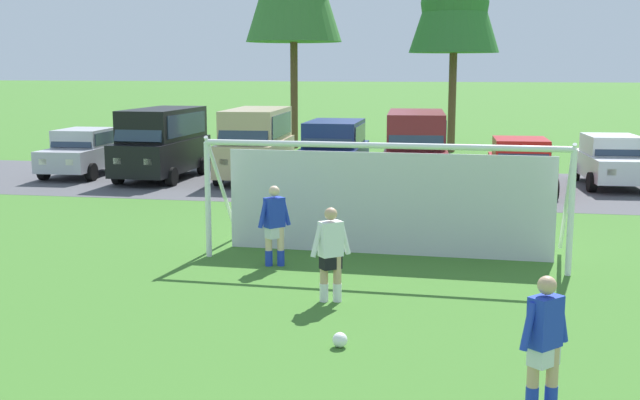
% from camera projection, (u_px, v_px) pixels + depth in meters
% --- Properties ---
extents(ground_plane, '(400.00, 400.00, 0.00)m').
position_uv_depth(ground_plane, '(332.00, 235.00, 18.83)').
color(ground_plane, '#3D7028').
extents(parking_lot_strip, '(52.00, 8.40, 0.01)m').
position_uv_depth(parking_lot_strip, '(374.00, 185.00, 26.86)').
color(parking_lot_strip, '#4C4C51').
rests_on(parking_lot_strip, ground).
extents(soccer_ball, '(0.22, 0.22, 0.22)m').
position_uv_depth(soccer_ball, '(340.00, 340.00, 11.30)').
color(soccer_ball, white).
rests_on(soccer_ball, ground).
extents(soccer_goal, '(7.47, 2.13, 2.57)m').
position_uv_depth(soccer_goal, '(386.00, 196.00, 16.53)').
color(soccer_goal, white).
rests_on(soccer_goal, ground).
extents(player_striker_near, '(0.61, 0.56, 1.64)m').
position_uv_depth(player_striker_near, '(274.00, 226.00, 15.83)').
color(player_striker_near, beige).
rests_on(player_striker_near, ground).
extents(player_defender_far, '(0.67, 0.47, 1.64)m').
position_uv_depth(player_defender_far, '(331.00, 255.00, 13.39)').
color(player_defender_far, tan).
rests_on(player_defender_far, ground).
extents(player_winger_left, '(0.62, 0.54, 1.64)m').
position_uv_depth(player_winger_left, '(544.00, 345.00, 9.05)').
color(player_winger_left, tan).
rests_on(player_winger_left, ground).
extents(parked_car_slot_far_left, '(2.14, 4.25, 1.72)m').
position_uv_depth(parked_car_slot_far_left, '(84.00, 152.00, 29.09)').
color(parked_car_slot_far_left, '#B2B2BC').
rests_on(parked_car_slot_far_left, ground).
extents(parked_car_slot_left, '(2.28, 4.84, 2.52)m').
position_uv_depth(parked_car_slot_left, '(162.00, 142.00, 28.09)').
color(parked_car_slot_left, black).
rests_on(parked_car_slot_left, ground).
extents(parked_car_slot_center_left, '(2.38, 4.89, 2.52)m').
position_uv_depth(parked_car_slot_center_left, '(256.00, 142.00, 27.86)').
color(parked_car_slot_center_left, tan).
rests_on(parked_car_slot_center_left, ground).
extents(parked_car_slot_center, '(2.18, 4.62, 2.16)m').
position_uv_depth(parked_car_slot_center, '(334.00, 152.00, 26.94)').
color(parked_car_slot_center, navy).
rests_on(parked_car_slot_center, ground).
extents(parked_car_slot_center_right, '(2.45, 4.93, 2.52)m').
position_uv_depth(parked_car_slot_center_right, '(416.00, 148.00, 26.07)').
color(parked_car_slot_center_right, maroon).
rests_on(parked_car_slot_center_right, ground).
extents(parked_car_slot_right, '(2.15, 4.26, 1.72)m').
position_uv_depth(parked_car_slot_right, '(520.00, 165.00, 25.20)').
color(parked_car_slot_right, red).
rests_on(parked_car_slot_right, ground).
extents(parked_car_slot_far_right, '(2.29, 4.33, 1.72)m').
position_uv_depth(parked_car_slot_far_right, '(611.00, 160.00, 26.45)').
color(parked_car_slot_far_right, silver).
rests_on(parked_car_slot_far_right, ground).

